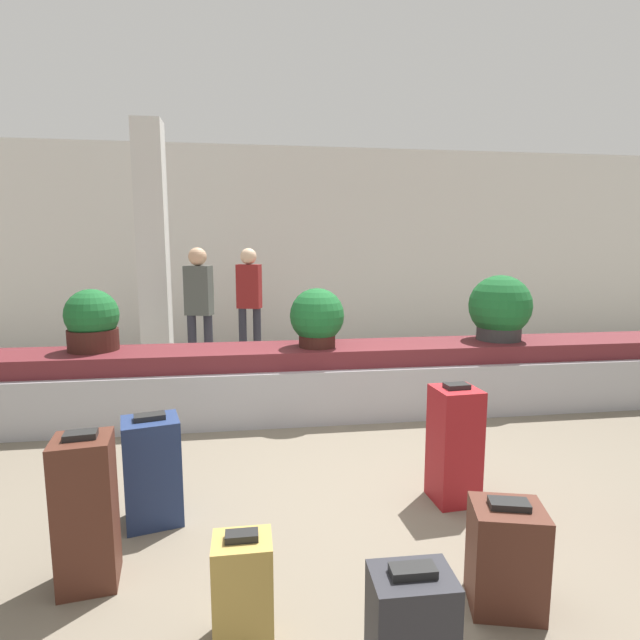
# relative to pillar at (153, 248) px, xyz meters

# --- Properties ---
(ground_plane) EXTENTS (18.00, 18.00, 0.00)m
(ground_plane) POSITION_rel_pillar_xyz_m (1.90, -3.96, -1.60)
(ground_plane) COLOR #6B6051
(back_wall) EXTENTS (18.00, 0.06, 3.20)m
(back_wall) POSITION_rel_pillar_xyz_m (1.90, 1.42, 0.00)
(back_wall) COLOR silver
(back_wall) RESTS_ON ground_plane
(carousel) EXTENTS (8.63, 0.80, 0.67)m
(carousel) POSITION_rel_pillar_xyz_m (1.90, -2.16, -1.28)
(carousel) COLOR #9E9EA3
(carousel) RESTS_ON ground_plane
(pillar) EXTENTS (0.36, 0.36, 3.20)m
(pillar) POSITION_rel_pillar_xyz_m (0.00, 0.00, 0.00)
(pillar) COLOR silver
(pillar) RESTS_ON ground_plane
(suitcase_2) EXTENTS (0.24, 0.20, 0.48)m
(suitcase_2) POSITION_rel_pillar_xyz_m (1.18, -4.96, -1.37)
(suitcase_2) COLOR #A3843D
(suitcase_2) RESTS_ON ground_plane
(suitcase_3) EXTENTS (0.37, 0.34, 0.66)m
(suitcase_3) POSITION_rel_pillar_xyz_m (0.64, -3.96, -1.28)
(suitcase_3) COLOR navy
(suitcase_3) RESTS_ON ground_plane
(suitcase_4) EXTENTS (0.37, 0.33, 0.51)m
(suitcase_4) POSITION_rel_pillar_xyz_m (2.34, -4.92, -1.36)
(suitcase_4) COLOR #472319
(suitcase_4) RESTS_ON ground_plane
(suitcase_5) EXTENTS (0.29, 0.29, 0.76)m
(suitcase_5) POSITION_rel_pillar_xyz_m (0.44, -4.49, -1.23)
(suitcase_5) COLOR #472319
(suitcase_5) RESTS_ON ground_plane
(suitcase_6) EXTENTS (0.29, 0.29, 0.77)m
(suitcase_6) POSITION_rel_pillar_xyz_m (2.49, -3.98, -1.23)
(suitcase_6) COLOR maroon
(suitcase_6) RESTS_ON ground_plane
(potted_plant_0) EXTENTS (0.62, 0.62, 0.66)m
(potted_plant_0) POSITION_rel_pillar_xyz_m (3.75, -2.11, -0.62)
(potted_plant_0) COLOR #2D2D2D
(potted_plant_0) RESTS_ON carousel
(potted_plant_1) EXTENTS (0.48, 0.48, 0.57)m
(potted_plant_1) POSITION_rel_pillar_xyz_m (-0.20, -2.07, -0.67)
(potted_plant_1) COLOR #381914
(potted_plant_1) RESTS_ON carousel
(potted_plant_2) EXTENTS (0.52, 0.52, 0.56)m
(potted_plant_2) POSITION_rel_pillar_xyz_m (1.86, -2.20, -0.66)
(potted_plant_2) COLOR #381914
(potted_plant_2) RESTS_ON carousel
(traveler_0) EXTENTS (0.36, 0.27, 1.60)m
(traveler_0) POSITION_rel_pillar_xyz_m (0.61, -0.52, -0.65)
(traveler_0) COLOR #282833
(traveler_0) RESTS_ON ground_plane
(traveler_1) EXTENTS (0.36, 0.27, 1.59)m
(traveler_1) POSITION_rel_pillar_xyz_m (1.23, 0.14, -0.66)
(traveler_1) COLOR #282833
(traveler_1) RESTS_ON ground_plane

